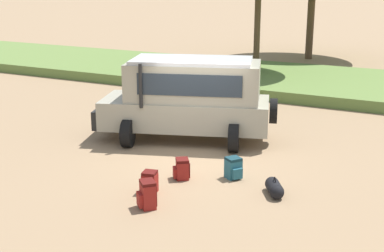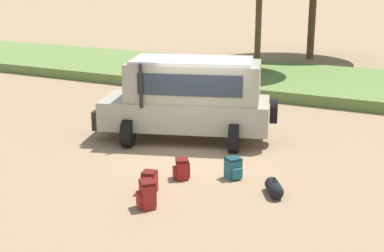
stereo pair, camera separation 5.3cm
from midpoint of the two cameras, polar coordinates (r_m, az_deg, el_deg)
name	(u,v)px [view 2 (the right image)]	position (r m, az deg, el deg)	size (l,w,h in m)	color
ground_plane	(194,156)	(14.65, 0.29, -3.19)	(320.00, 320.00, 0.00)	#8C7051
grass_bank	(302,81)	(24.14, 11.71, 4.68)	(120.00, 7.00, 0.44)	#5B7538
safari_vehicle	(189,97)	(15.77, -0.21, 3.09)	(5.45, 3.65, 2.44)	gray
backpack_beside_front_wheel	(149,182)	(12.22, -4.45, -6.01)	(0.38, 0.45, 0.51)	maroon
backpack_cluster_center	(233,168)	(13.04, 4.55, -4.51)	(0.49, 0.47, 0.53)	#235B6B
backpack_near_rear_wheel	(182,169)	(12.99, -1.00, -4.60)	(0.48, 0.47, 0.51)	maroon
backpack_outermost	(147,195)	(11.45, -4.72, -7.31)	(0.49, 0.49, 0.61)	maroon
duffel_bag_low_black_case	(274,188)	(12.24, 8.87, -6.55)	(0.58, 0.75, 0.43)	black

